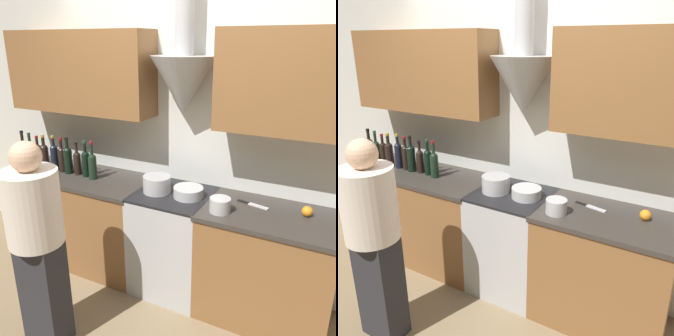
# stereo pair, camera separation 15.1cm
# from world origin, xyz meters

# --- Properties ---
(ground_plane) EXTENTS (12.00, 12.00, 0.00)m
(ground_plane) POSITION_xyz_m (0.00, 0.00, 0.00)
(ground_plane) COLOR #847051
(wall_back) EXTENTS (8.40, 0.51, 2.60)m
(wall_back) POSITION_xyz_m (-0.08, 0.58, 1.47)
(wall_back) COLOR silver
(wall_back) RESTS_ON ground_plane
(counter_left) EXTENTS (1.45, 0.62, 0.89)m
(counter_left) POSITION_xyz_m (-1.01, 0.31, 0.45)
(counter_left) COLOR brown
(counter_left) RESTS_ON ground_plane
(counter_right) EXTENTS (0.99, 0.62, 0.89)m
(counter_right) POSITION_xyz_m (0.78, 0.31, 0.45)
(counter_right) COLOR brown
(counter_right) RESTS_ON ground_plane
(stove_range) EXTENTS (0.60, 0.60, 0.89)m
(stove_range) POSITION_xyz_m (0.00, 0.31, 0.45)
(stove_range) COLOR #B7BABC
(stove_range) RESTS_ON ground_plane
(wine_bottle_0) EXTENTS (0.08, 0.08, 0.34)m
(wine_bottle_0) POSITION_xyz_m (-1.65, 0.28, 1.03)
(wine_bottle_0) COLOR black
(wine_bottle_0) RESTS_ON counter_left
(wine_bottle_1) EXTENTS (0.07, 0.07, 0.34)m
(wine_bottle_1) POSITION_xyz_m (-1.55, 0.27, 1.02)
(wine_bottle_1) COLOR black
(wine_bottle_1) RESTS_ON counter_left
(wine_bottle_2) EXTENTS (0.07, 0.07, 0.31)m
(wine_bottle_2) POSITION_xyz_m (-1.46, 0.28, 1.02)
(wine_bottle_2) COLOR black
(wine_bottle_2) RESTS_ON counter_left
(wine_bottle_3) EXTENTS (0.08, 0.08, 0.34)m
(wine_bottle_3) POSITION_xyz_m (-1.36, 0.27, 1.03)
(wine_bottle_3) COLOR black
(wine_bottle_3) RESTS_ON counter_left
(wine_bottle_4) EXTENTS (0.07, 0.07, 0.34)m
(wine_bottle_4) POSITION_xyz_m (-1.26, 0.29, 1.03)
(wine_bottle_4) COLOR black
(wine_bottle_4) RESTS_ON counter_left
(wine_bottle_5) EXTENTS (0.07, 0.07, 0.33)m
(wine_bottle_5) POSITION_xyz_m (-1.16, 0.30, 1.02)
(wine_bottle_5) COLOR black
(wine_bottle_5) RESTS_ON counter_left
(wine_bottle_6) EXTENTS (0.08, 0.08, 0.34)m
(wine_bottle_6) POSITION_xyz_m (-1.08, 0.29, 1.03)
(wine_bottle_6) COLOR black
(wine_bottle_6) RESTS_ON counter_left
(wine_bottle_7) EXTENTS (0.07, 0.07, 0.31)m
(wine_bottle_7) POSITION_xyz_m (-0.98, 0.30, 1.01)
(wine_bottle_7) COLOR black
(wine_bottle_7) RESTS_ON counter_left
(wine_bottle_8) EXTENTS (0.07, 0.07, 0.33)m
(wine_bottle_8) POSITION_xyz_m (-0.88, 0.30, 1.03)
(wine_bottle_8) COLOR black
(wine_bottle_8) RESTS_ON counter_left
(wine_bottle_9) EXTENTS (0.07, 0.07, 0.34)m
(wine_bottle_9) POSITION_xyz_m (-0.79, 0.27, 1.03)
(wine_bottle_9) COLOR black
(wine_bottle_9) RESTS_ON counter_left
(stock_pot) EXTENTS (0.23, 0.23, 0.14)m
(stock_pot) POSITION_xyz_m (-0.14, 0.27, 0.96)
(stock_pot) COLOR #B7BABC
(stock_pot) RESTS_ON stove_range
(mixing_bowl) EXTENTS (0.24, 0.24, 0.08)m
(mixing_bowl) POSITION_xyz_m (0.14, 0.30, 0.93)
(mixing_bowl) COLOR #B7BABC
(mixing_bowl) RESTS_ON stove_range
(orange_fruit) EXTENTS (0.08, 0.08, 0.08)m
(orange_fruit) POSITION_xyz_m (1.01, 0.38, 0.93)
(orange_fruit) COLOR orange
(orange_fruit) RESTS_ON counter_right
(saucepan) EXTENTS (0.15, 0.15, 0.11)m
(saucepan) POSITION_xyz_m (0.44, 0.17, 0.94)
(saucepan) COLOR #B7BABC
(saucepan) RESTS_ON counter_right
(chefs_knife) EXTENTS (0.25, 0.08, 0.01)m
(chefs_knife) POSITION_xyz_m (0.63, 0.38, 0.90)
(chefs_knife) COLOR silver
(chefs_knife) RESTS_ON counter_right
(person_foreground_left) EXTENTS (0.36, 0.36, 1.49)m
(person_foreground_left) POSITION_xyz_m (-0.54, -0.64, 0.81)
(person_foreground_left) COLOR #28282D
(person_foreground_left) RESTS_ON ground_plane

